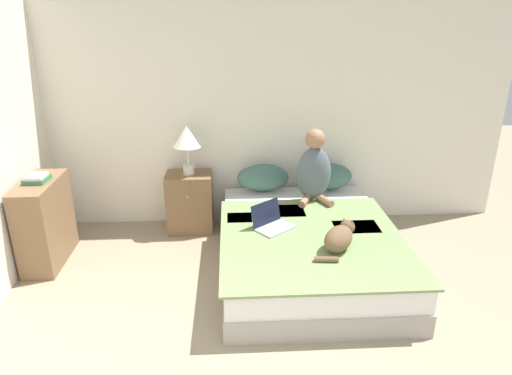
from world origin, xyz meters
The scene contains 11 objects.
wall_back centered at (0.00, 3.77, 1.27)m, with size 5.38×0.05×2.55m.
bed centered at (0.39, 2.65, 0.21)m, with size 1.56×2.09×0.42m.
pillow_near centered at (0.05, 3.56, 0.56)m, with size 0.55×0.23×0.29m.
pillow_far centered at (0.73, 3.56, 0.56)m, with size 0.55×0.23×0.29m.
person_sitting centered at (0.54, 3.30, 0.74)m, with size 0.36×0.35×0.73m.
cat_tabby centered at (0.57, 2.24, 0.52)m, with size 0.40×0.43×0.20m.
laptop_open centered at (0.07, 2.65, 0.46)m, with size 0.41×0.40×0.22m.
nightstand centered at (-0.73, 3.52, 0.32)m, with size 0.48×0.38×0.63m.
table_lamp centered at (-0.73, 3.52, 1.02)m, with size 0.29×0.29×0.52m.
bookshelf centered at (-2.01, 2.92, 0.40)m, with size 0.29×0.73×0.80m.
book_stack_top centered at (-2.02, 2.92, 0.83)m, with size 0.20×0.22×0.07m.
Camera 1 is at (-0.29, -0.99, 2.22)m, focal length 32.00 mm.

